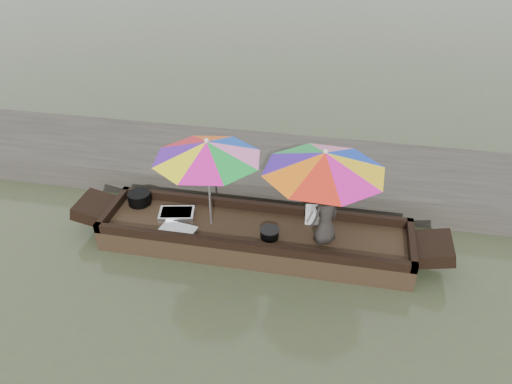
% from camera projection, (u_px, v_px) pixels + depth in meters
% --- Properties ---
extents(water, '(80.00, 80.00, 0.00)m').
position_uv_depth(water, '(255.00, 246.00, 8.21)').
color(water, '#3F4C2B').
rests_on(water, ground).
extents(dock, '(22.00, 2.20, 0.50)m').
position_uv_depth(dock, '(277.00, 169.00, 9.90)').
color(dock, '#2D2B26').
rests_on(dock, ground).
extents(boat_hull, '(4.98, 1.20, 0.35)m').
position_uv_depth(boat_hull, '(255.00, 238.00, 8.12)').
color(boat_hull, black).
rests_on(boat_hull, water).
extents(cooking_pot, '(0.39, 0.39, 0.21)m').
position_uv_depth(cooking_pot, '(139.00, 198.00, 8.61)').
color(cooking_pot, black).
rests_on(cooking_pot, boat_hull).
extents(tray_crayfish, '(0.64, 0.51, 0.09)m').
position_uv_depth(tray_crayfish, '(177.00, 214.00, 8.31)').
color(tray_crayfish, silver).
rests_on(tray_crayfish, boat_hull).
extents(tray_scallop, '(0.63, 0.48, 0.06)m').
position_uv_depth(tray_scallop, '(177.00, 231.00, 7.93)').
color(tray_scallop, silver).
rests_on(tray_scallop, boat_hull).
extents(charcoal_grill, '(0.29, 0.29, 0.14)m').
position_uv_depth(charcoal_grill, '(270.00, 234.00, 7.81)').
color(charcoal_grill, black).
rests_on(charcoal_grill, boat_hull).
extents(supply_bag, '(0.30, 0.25, 0.26)m').
position_uv_depth(supply_bag, '(314.00, 215.00, 8.15)').
color(supply_bag, silver).
rests_on(supply_bag, boat_hull).
extents(vendor, '(0.55, 0.54, 0.96)m').
position_uv_depth(vendor, '(326.00, 215.00, 7.52)').
color(vendor, black).
rests_on(vendor, boat_hull).
extents(umbrella_bow, '(2.03, 2.03, 1.55)m').
position_uv_depth(umbrella_bow, '(209.00, 184.00, 7.73)').
color(umbrella_bow, pink).
rests_on(umbrella_bow, boat_hull).
extents(umbrella_stern, '(2.35, 2.35, 1.55)m').
position_uv_depth(umbrella_stern, '(322.00, 196.00, 7.44)').
color(umbrella_stern, '#0C38D8').
rests_on(umbrella_stern, boat_hull).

